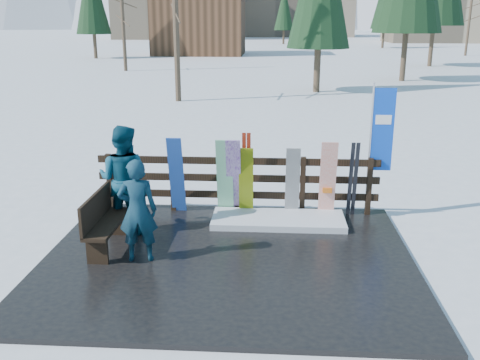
# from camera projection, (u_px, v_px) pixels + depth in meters

# --- Properties ---
(ground) EXTENTS (700.00, 700.00, 0.00)m
(ground) POSITION_uv_depth(u_px,v_px,m) (228.00, 261.00, 8.75)
(ground) COLOR white
(ground) RESTS_ON ground
(deck) EXTENTS (6.00, 5.00, 0.08)m
(deck) POSITION_uv_depth(u_px,v_px,m) (228.00, 259.00, 8.74)
(deck) COLOR black
(deck) RESTS_ON ground
(fence) EXTENTS (5.60, 0.10, 1.15)m
(fence) POSITION_uv_depth(u_px,v_px,m) (237.00, 180.00, 10.65)
(fence) COLOR black
(fence) RESTS_ON deck
(snow_patch) EXTENTS (2.51, 1.00, 0.12)m
(snow_patch) POSITION_uv_depth(u_px,v_px,m) (278.00, 220.00, 10.19)
(snow_patch) COLOR white
(snow_patch) RESTS_ON deck
(bench) EXTENTS (0.41, 1.50, 0.97)m
(bench) POSITION_uv_depth(u_px,v_px,m) (103.00, 220.00, 8.93)
(bench) COLOR black
(bench) RESTS_ON deck
(snowboard_0) EXTENTS (0.29, 0.42, 1.59)m
(snowboard_0) POSITION_uv_depth(u_px,v_px,m) (177.00, 176.00, 10.47)
(snowboard_0) COLOR blue
(snowboard_0) RESTS_ON deck
(snowboard_1) EXTENTS (0.32, 0.41, 1.56)m
(snowboard_1) POSITION_uv_depth(u_px,v_px,m) (225.00, 177.00, 10.41)
(snowboard_1) COLOR silver
(snowboard_1) RESTS_ON deck
(snowboard_2) EXTENTS (0.28, 0.21, 1.39)m
(snowboard_2) POSITION_uv_depth(u_px,v_px,m) (246.00, 182.00, 10.41)
(snowboard_2) COLOR #C8E306
(snowboard_2) RESTS_ON deck
(snowboard_3) EXTENTS (0.28, 0.46, 1.57)m
(snowboard_3) POSITION_uv_depth(u_px,v_px,m) (234.00, 177.00, 10.40)
(snowboard_3) COLOR silver
(snowboard_3) RESTS_ON deck
(snowboard_4) EXTENTS (0.27, 0.27, 1.40)m
(snowboard_4) POSITION_uv_depth(u_px,v_px,m) (292.00, 182.00, 10.36)
(snowboard_4) COLOR black
(snowboard_4) RESTS_ON deck
(snowboard_5) EXTENTS (0.31, 0.28, 1.53)m
(snowboard_5) POSITION_uv_depth(u_px,v_px,m) (328.00, 180.00, 10.29)
(snowboard_5) COLOR white
(snowboard_5) RESTS_ON deck
(ski_pair_a) EXTENTS (0.16, 0.20, 1.67)m
(ski_pair_a) POSITION_uv_depth(u_px,v_px,m) (246.00, 174.00, 10.44)
(ski_pair_a) COLOR maroon
(ski_pair_a) RESTS_ON deck
(ski_pair_b) EXTENTS (0.17, 0.25, 1.51)m
(ski_pair_b) POSITION_uv_depth(u_px,v_px,m) (353.00, 180.00, 10.33)
(ski_pair_b) COLOR black
(ski_pair_b) RESTS_ON deck
(rental_flag) EXTENTS (0.45, 0.04, 2.60)m
(rental_flag) POSITION_uv_depth(u_px,v_px,m) (379.00, 135.00, 10.25)
(rental_flag) COLOR silver
(rental_flag) RESTS_ON deck
(person_front) EXTENTS (0.66, 0.48, 1.68)m
(person_front) POSITION_uv_depth(u_px,v_px,m) (138.00, 211.00, 8.40)
(person_front) COLOR #144651
(person_front) RESTS_ON deck
(person_back) EXTENTS (1.05, 0.88, 1.96)m
(person_back) POSITION_uv_depth(u_px,v_px,m) (124.00, 179.00, 9.60)
(person_back) COLOR navy
(person_back) RESTS_ON deck
(trees) EXTENTS (41.91, 68.76, 13.55)m
(trees) POSITION_uv_depth(u_px,v_px,m) (324.00, 0.00, 52.10)
(trees) COLOR #382B1E
(trees) RESTS_ON ground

